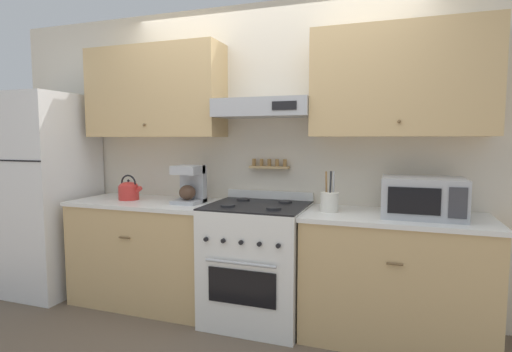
# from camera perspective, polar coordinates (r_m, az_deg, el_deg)

# --- Properties ---
(ground_plane) EXTENTS (16.00, 16.00, 0.00)m
(ground_plane) POSITION_cam_1_polar(r_m,az_deg,el_deg) (3.11, -1.79, -21.96)
(ground_plane) COLOR brown
(wall_back) EXTENTS (5.20, 0.46, 2.55)m
(wall_back) POSITION_cam_1_polar(r_m,az_deg,el_deg) (3.34, 1.92, 6.42)
(wall_back) COLOR beige
(wall_back) RESTS_ON ground_plane
(counter_left) EXTENTS (1.27, 0.66, 0.89)m
(counter_left) POSITION_cam_1_polar(r_m,az_deg,el_deg) (3.67, -15.03, -10.30)
(counter_left) COLOR tan
(counter_left) RESTS_ON ground_plane
(counter_right) EXTENTS (1.27, 0.66, 0.89)m
(counter_right) POSITION_cam_1_polar(r_m,az_deg,el_deg) (3.07, 19.10, -13.52)
(counter_right) COLOR tan
(counter_right) RESTS_ON ground_plane
(stove_range) EXTENTS (0.75, 0.71, 0.98)m
(stove_range) POSITION_cam_1_polar(r_m,az_deg,el_deg) (3.20, 0.19, -12.20)
(stove_range) COLOR white
(stove_range) RESTS_ON ground_plane
(refrigerator) EXTENTS (0.66, 0.76, 1.83)m
(refrigerator) POSITION_cam_1_polar(r_m,az_deg,el_deg) (4.20, -27.53, -2.25)
(refrigerator) COLOR white
(refrigerator) RESTS_ON ground_plane
(tea_kettle) EXTENTS (0.22, 0.17, 0.22)m
(tea_kettle) POSITION_cam_1_polar(r_m,az_deg,el_deg) (3.67, -17.71, -1.93)
(tea_kettle) COLOR red
(tea_kettle) RESTS_ON counter_left
(coffee_maker) EXTENTS (0.21, 0.25, 0.31)m
(coffee_maker) POSITION_cam_1_polar(r_m,az_deg,el_deg) (3.36, -9.37, -1.13)
(coffee_maker) COLOR #ADAFB5
(coffee_maker) RESTS_ON counter_left
(microwave) EXTENTS (0.53, 0.41, 0.27)m
(microwave) POSITION_cam_1_polar(r_m,az_deg,el_deg) (2.96, 22.70, -2.80)
(microwave) COLOR #ADAFB5
(microwave) RESTS_ON counter_right
(utensil_crock) EXTENTS (0.13, 0.13, 0.30)m
(utensil_crock) POSITION_cam_1_polar(r_m,az_deg,el_deg) (2.97, 10.43, -3.56)
(utensil_crock) COLOR silver
(utensil_crock) RESTS_ON counter_right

